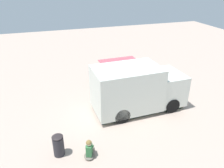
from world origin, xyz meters
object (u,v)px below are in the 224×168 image
food_truck (136,89)px  person_customer (89,150)px  trash_bin (58,145)px  planter_flowering_near (97,77)px  planter_flowering_far (145,64)px

food_truck → person_customer: food_truck is taller
food_truck → trash_bin: (-2.30, 4.43, -0.71)m
person_customer → trash_bin: (0.50, 1.17, 0.15)m
planter_flowering_near → planter_flowering_far: size_ratio=0.99×
planter_flowering_far → person_customer: bearing=141.6°
person_customer → planter_flowering_near: (6.72, -2.10, 0.05)m
planter_flowering_near → trash_bin: bearing=152.3°
trash_bin → planter_flowering_near: bearing=-27.7°
trash_bin → food_truck: bearing=-62.6°
planter_flowering_near → planter_flowering_far: 4.30m
person_customer → food_truck: bearing=-49.4°
planter_flowering_near → trash_bin: trash_bin is taller
food_truck → planter_flowering_far: bearing=-30.4°
food_truck → planter_flowering_near: bearing=16.5°
planter_flowering_far → planter_flowering_near: bearing=105.7°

